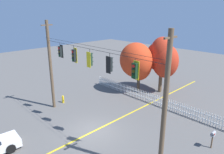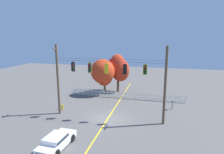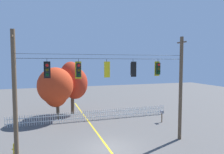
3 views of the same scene
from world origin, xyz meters
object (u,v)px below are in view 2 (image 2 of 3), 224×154
at_px(traffic_signal_southbound_primary, 73,67).
at_px(roadside_mailbox, 172,102).
at_px(traffic_signal_westbound_side, 125,69).
at_px(autumn_maple_near_fence, 103,72).
at_px(traffic_signal_northbound_primary, 145,70).
at_px(traffic_signal_eastbound_side, 90,68).
at_px(fire_hydrant, 62,107).
at_px(autumn_maple_mid, 118,68).
at_px(parked_car, 56,141).
at_px(traffic_signal_northbound_secondary, 107,68).

height_order(traffic_signal_southbound_primary, roadside_mailbox, traffic_signal_southbound_primary).
relative_size(traffic_signal_westbound_side, autumn_maple_near_fence, 0.23).
bearing_deg(traffic_signal_northbound_primary, traffic_signal_eastbound_side, 180.00).
bearing_deg(traffic_signal_northbound_primary, autumn_maple_near_fence, 128.26).
bearing_deg(roadside_mailbox, traffic_signal_eastbound_side, -154.09).
xyz_separation_m(traffic_signal_westbound_side, fire_hydrant, (-8.46, 1.21, -5.52)).
bearing_deg(traffic_signal_northbound_primary, traffic_signal_westbound_side, -179.51).
xyz_separation_m(autumn_maple_mid, parked_car, (-1.45, -18.36, -3.56)).
distance_m(autumn_maple_mid, parked_car, 18.76).
bearing_deg(roadside_mailbox, traffic_signal_westbound_side, -139.57).
relative_size(traffic_signal_westbound_side, traffic_signal_northbound_primary, 1.01).
distance_m(traffic_signal_southbound_primary, fire_hydrant, 6.10).
height_order(traffic_signal_eastbound_side, traffic_signal_westbound_side, same).
bearing_deg(autumn_maple_near_fence, autumn_maple_mid, 45.19).
relative_size(traffic_signal_northbound_primary, roadside_mailbox, 1.02).
relative_size(traffic_signal_northbound_primary, autumn_maple_mid, 0.20).
relative_size(parked_car, roadside_mailbox, 3.19).
height_order(traffic_signal_northbound_primary, parked_car, traffic_signal_northbound_primary).
bearing_deg(autumn_maple_mid, roadside_mailbox, -37.56).
distance_m(traffic_signal_westbound_side, autumn_maple_mid, 11.97).
distance_m(traffic_signal_eastbound_side, parked_car, 8.78).
distance_m(traffic_signal_westbound_side, parked_car, 9.94).
height_order(traffic_signal_westbound_side, autumn_maple_near_fence, traffic_signal_westbound_side).
distance_m(traffic_signal_eastbound_side, traffic_signal_westbound_side, 4.10).
relative_size(parked_car, fire_hydrant, 5.17).
xyz_separation_m(traffic_signal_eastbound_side, traffic_signal_northbound_secondary, (2.02, -0.02, 0.02)).
bearing_deg(autumn_maple_mid, traffic_signal_eastbound_side, -94.41).
bearing_deg(autumn_maple_mid, autumn_maple_near_fence, -134.81).
distance_m(traffic_signal_northbound_secondary, autumn_maple_near_fence, 10.14).
height_order(traffic_signal_northbound_primary, autumn_maple_near_fence, traffic_signal_northbound_primary).
xyz_separation_m(autumn_maple_near_fence, autumn_maple_mid, (2.01, 2.02, 0.49)).
distance_m(traffic_signal_eastbound_side, traffic_signal_northbound_secondary, 2.02).
height_order(traffic_signal_northbound_secondary, traffic_signal_northbound_primary, same).
relative_size(autumn_maple_near_fence, roadside_mailbox, 4.50).
distance_m(traffic_signal_eastbound_side, fire_hydrant, 7.11).
bearing_deg(traffic_signal_southbound_primary, traffic_signal_northbound_primary, 0.00).
bearing_deg(traffic_signal_westbound_side, autumn_maple_mid, 105.82).
bearing_deg(fire_hydrant, autumn_maple_mid, 62.80).
bearing_deg(traffic_signal_northbound_primary, autumn_maple_mid, 115.27).
xyz_separation_m(traffic_signal_eastbound_side, traffic_signal_northbound_primary, (6.24, -0.00, 0.04)).
bearing_deg(traffic_signal_northbound_secondary, fire_hydrant, 169.26).
xyz_separation_m(traffic_signal_eastbound_side, roadside_mailbox, (9.60, 4.66, -4.83)).
relative_size(autumn_maple_mid, parked_car, 1.56).
bearing_deg(autumn_maple_near_fence, traffic_signal_northbound_primary, -51.74).
xyz_separation_m(traffic_signal_eastbound_side, parked_car, (-0.57, -6.99, -5.29)).
height_order(autumn_maple_near_fence, parked_car, autumn_maple_near_fence).
bearing_deg(roadside_mailbox, traffic_signal_northbound_primary, -125.74).
height_order(traffic_signal_southbound_primary, traffic_signal_northbound_secondary, same).
height_order(fire_hydrant, roadside_mailbox, roadside_mailbox).
relative_size(traffic_signal_southbound_primary, traffic_signal_westbound_side, 0.98).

